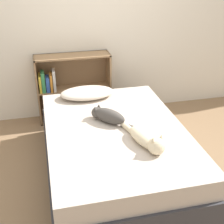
% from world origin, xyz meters
% --- Properties ---
extents(ground_plane, '(8.00, 8.00, 0.00)m').
position_xyz_m(ground_plane, '(0.00, 0.00, 0.00)').
color(ground_plane, '#846647').
extents(wall_back, '(8.00, 0.06, 2.50)m').
position_xyz_m(wall_back, '(0.00, 1.38, 1.25)').
color(wall_back, silver).
rests_on(wall_back, ground_plane).
extents(bed, '(1.31, 1.88, 0.49)m').
position_xyz_m(bed, '(0.00, 0.00, 0.24)').
color(bed, '#333338').
rests_on(bed, ground_plane).
extents(pillow, '(0.60, 0.34, 0.11)m').
position_xyz_m(pillow, '(-0.15, 0.74, 0.55)').
color(pillow, beige).
rests_on(pillow, bed).
extents(cat_light, '(0.26, 0.58, 0.17)m').
position_xyz_m(cat_light, '(0.19, -0.35, 0.55)').
color(cat_light, beige).
rests_on(cat_light, bed).
extents(cat_dark, '(0.39, 0.42, 0.14)m').
position_xyz_m(cat_dark, '(-0.04, 0.14, 0.56)').
color(cat_dark, '#47423D').
rests_on(cat_dark, bed).
extents(bookshelf, '(0.92, 0.26, 0.85)m').
position_xyz_m(bookshelf, '(-0.29, 1.25, 0.44)').
color(bookshelf, '#8E6B47').
rests_on(bookshelf, ground_plane).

